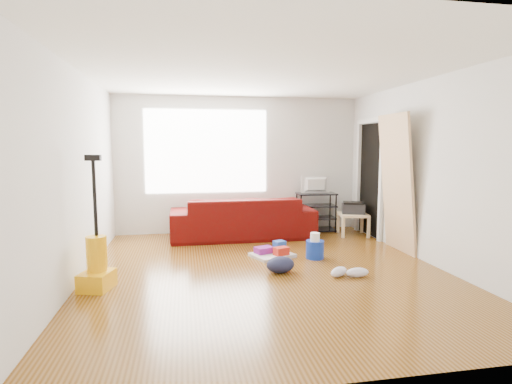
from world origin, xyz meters
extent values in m
cube|color=#5A3008|center=(0.00, 0.00, 0.00)|extent=(4.50, 5.00, 0.01)
cube|color=white|center=(0.00, 0.00, 2.50)|extent=(4.50, 5.00, 0.01)
cube|color=silver|center=(0.00, 2.50, 1.25)|extent=(4.50, 0.01, 2.50)
cube|color=silver|center=(0.00, -2.50, 1.25)|extent=(4.50, 0.01, 2.50)
cube|color=silver|center=(-2.25, 0.00, 1.25)|extent=(0.01, 5.00, 2.50)
cube|color=silver|center=(2.25, 0.00, 1.25)|extent=(0.01, 5.00, 2.50)
cube|color=white|center=(-0.60, 2.48, 1.50)|extent=(2.20, 0.01, 1.50)
cube|color=silver|center=(2.21, 1.25, 1.00)|extent=(0.06, 0.08, 2.00)
cube|color=silver|center=(2.21, 2.15, 1.00)|extent=(0.06, 0.08, 2.00)
cube|color=silver|center=(2.21, 1.70, 2.04)|extent=(0.06, 0.98, 0.08)
cube|color=black|center=(2.24, 1.70, 1.00)|extent=(0.01, 0.86, 1.98)
imported|color=#3B0805|center=(-0.03, 1.95, 0.00)|extent=(2.47, 0.97, 0.72)
cube|color=black|center=(1.41, 2.22, 0.03)|extent=(0.74, 0.45, 0.03)
cube|color=black|center=(1.41, 2.22, 0.26)|extent=(0.74, 0.45, 0.03)
cube|color=black|center=(1.41, 2.22, 0.48)|extent=(0.74, 0.45, 0.03)
cube|color=black|center=(1.41, 2.22, 0.71)|extent=(0.74, 0.45, 0.03)
cylinder|color=black|center=(1.07, 2.06, 0.36)|extent=(0.02, 0.02, 0.72)
cylinder|color=black|center=(1.09, 2.41, 0.36)|extent=(0.02, 0.02, 0.72)
cylinder|color=black|center=(1.73, 2.03, 0.36)|extent=(0.02, 0.02, 0.72)
cylinder|color=black|center=(1.75, 2.38, 0.36)|extent=(0.02, 0.02, 0.72)
imported|color=black|center=(1.41, 2.22, 0.88)|extent=(0.55, 0.07, 0.32)
cube|color=#CFB884|center=(1.95, 1.75, 0.38)|extent=(0.57, 0.57, 0.04)
cube|color=#CFB884|center=(1.69, 1.57, 0.18)|extent=(0.04, 0.04, 0.36)
cube|color=#CFB884|center=(1.77, 2.01, 0.18)|extent=(0.04, 0.04, 0.36)
cube|color=#CFB884|center=(2.13, 1.49, 0.18)|extent=(0.04, 0.04, 0.36)
cube|color=#CFB884|center=(2.21, 1.93, 0.18)|extent=(0.04, 0.04, 0.36)
cube|color=black|center=(1.95, 1.75, 0.48)|extent=(0.47, 0.42, 0.17)
cube|color=black|center=(1.95, 1.75, 0.59)|extent=(0.42, 0.37, 0.04)
cylinder|color=#102FA6|center=(0.80, 0.44, 0.00)|extent=(0.28, 0.28, 0.25)
cylinder|color=white|center=(0.79, 0.41, 0.19)|extent=(0.13, 0.13, 0.12)
cube|color=silver|center=(0.22, 0.64, 0.02)|extent=(0.68, 0.62, 0.04)
cube|color=red|center=(0.33, 0.55, 0.10)|extent=(0.24, 0.20, 0.11)
cube|color=#781A86|center=(0.11, 0.69, 0.09)|extent=(0.29, 0.26, 0.09)
cube|color=blue|center=(0.35, 0.75, 0.12)|extent=(0.19, 0.18, 0.16)
ellipsoid|color=#181836|center=(0.16, -0.10, 0.00)|extent=(0.43, 0.38, 0.20)
ellipsoid|color=silver|center=(0.83, -0.38, 0.06)|extent=(0.31, 0.27, 0.12)
ellipsoid|color=silver|center=(1.04, -0.44, 0.06)|extent=(0.29, 0.13, 0.12)
cube|color=#F9AD0B|center=(-2.00, -0.32, 0.10)|extent=(0.40, 0.43, 0.20)
cylinder|color=#F9AD0B|center=(-2.00, -0.26, 0.40)|extent=(0.22, 0.22, 0.39)
cylinder|color=black|center=(-2.00, -0.23, 1.01)|extent=(0.04, 0.04, 0.84)
cube|color=black|center=(-2.00, -0.23, 1.46)|extent=(0.18, 0.09, 0.07)
cube|color=tan|center=(2.13, 0.62, 0.00)|extent=(0.26, 0.83, 2.07)
camera|label=1|loc=(-1.02, -4.87, 1.58)|focal=28.00mm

